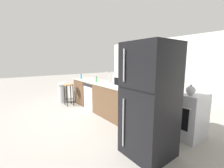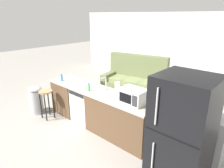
% 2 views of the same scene
% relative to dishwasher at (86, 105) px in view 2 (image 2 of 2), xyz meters
% --- Properties ---
extents(ground_plane, '(24.00, 24.00, 0.00)m').
position_rel_dishwasher_xyz_m(ground_plane, '(0.25, 0.00, -0.42)').
color(ground_plane, gray).
extents(wall_back, '(10.00, 0.06, 2.60)m').
position_rel_dishwasher_xyz_m(wall_back, '(0.55, 4.20, 0.88)').
color(wall_back, beige).
rests_on(wall_back, ground_plane).
extents(kitchen_counter, '(2.94, 0.66, 0.90)m').
position_rel_dishwasher_xyz_m(kitchen_counter, '(0.49, 0.00, -0.00)').
color(kitchen_counter, brown).
rests_on(kitchen_counter, ground_plane).
extents(dishwasher, '(0.58, 0.61, 0.84)m').
position_rel_dishwasher_xyz_m(dishwasher, '(0.00, 0.00, 0.00)').
color(dishwasher, silver).
rests_on(dishwasher, ground_plane).
extents(stove_range, '(0.76, 0.68, 0.90)m').
position_rel_dishwasher_xyz_m(stove_range, '(2.60, 0.55, 0.03)').
color(stove_range, '#A8AAB2').
rests_on(stove_range, ground_plane).
extents(refrigerator, '(0.72, 0.73, 1.81)m').
position_rel_dishwasher_xyz_m(refrigerator, '(2.60, -0.55, 0.49)').
color(refrigerator, black).
rests_on(refrigerator, ground_plane).
extents(microwave, '(0.50, 0.37, 0.28)m').
position_rel_dishwasher_xyz_m(microwave, '(1.39, -0.00, 0.62)').
color(microwave, white).
rests_on(microwave, kitchen_counter).
extents(sink_faucet, '(0.07, 0.18, 0.30)m').
position_rel_dishwasher_xyz_m(sink_faucet, '(0.51, 0.16, 0.61)').
color(sink_faucet, silver).
rests_on(sink_faucet, kitchen_counter).
extents(paper_towel_roll, '(0.14, 0.14, 0.28)m').
position_rel_dishwasher_xyz_m(paper_towel_roll, '(0.91, 0.10, 0.62)').
color(paper_towel_roll, '#4C4C51').
rests_on(paper_towel_roll, kitchen_counter).
extents(soap_bottle, '(0.06, 0.06, 0.18)m').
position_rel_dishwasher_xyz_m(soap_bottle, '(0.29, -0.14, 0.55)').
color(soap_bottle, '#4CB266').
rests_on(soap_bottle, kitchen_counter).
extents(dish_soap_bottle, '(0.06, 0.06, 0.18)m').
position_rel_dishwasher_xyz_m(dish_soap_bottle, '(-0.75, -0.15, 0.55)').
color(dish_soap_bottle, '#338CCC').
rests_on(dish_soap_bottle, kitchen_counter).
extents(kettle, '(0.21, 0.17, 0.19)m').
position_rel_dishwasher_xyz_m(kettle, '(2.77, 0.42, 0.56)').
color(kettle, '#B2B2B7').
rests_on(kettle, stove_range).
extents(bar_stool, '(0.32, 0.32, 0.74)m').
position_rel_dishwasher_xyz_m(bar_stool, '(-0.82, -0.59, 0.11)').
color(bar_stool, tan).
rests_on(bar_stool, ground_plane).
extents(trash_bin, '(0.35, 0.35, 0.74)m').
position_rel_dishwasher_xyz_m(trash_bin, '(-1.30, -0.63, -0.04)').
color(trash_bin, '#B7B7BC').
rests_on(trash_bin, ground_plane).
extents(couch, '(2.14, 1.28, 1.27)m').
position_rel_dishwasher_xyz_m(couch, '(-0.18, 2.26, -0.03)').
color(couch, '#667047').
rests_on(couch, ground_plane).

